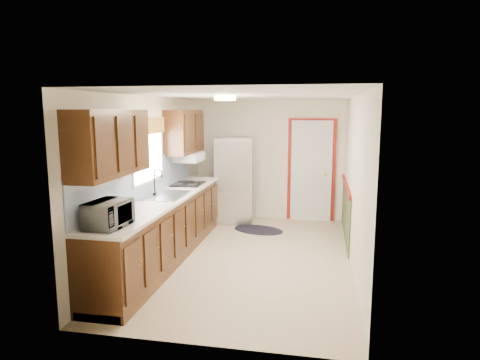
% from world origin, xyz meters
% --- Properties ---
extents(room_shell, '(3.20, 5.20, 2.52)m').
position_xyz_m(room_shell, '(0.00, 0.00, 1.20)').
color(room_shell, '#CDB491').
rests_on(room_shell, ground).
extents(kitchen_run, '(0.63, 4.00, 2.20)m').
position_xyz_m(kitchen_run, '(-1.24, -0.29, 0.81)').
color(kitchen_run, '#3B1F0D').
rests_on(kitchen_run, ground).
extents(back_wall_trim, '(1.12, 2.30, 2.08)m').
position_xyz_m(back_wall_trim, '(0.99, 2.21, 0.89)').
color(back_wall_trim, maroon).
rests_on(back_wall_trim, ground).
extents(ceiling_fixture, '(0.30, 0.30, 0.06)m').
position_xyz_m(ceiling_fixture, '(-0.30, -0.20, 2.36)').
color(ceiling_fixture, '#FFD88C').
rests_on(ceiling_fixture, room_shell).
extents(microwave, '(0.32, 0.54, 0.35)m').
position_xyz_m(microwave, '(-1.20, -1.95, 1.12)').
color(microwave, white).
rests_on(microwave, kitchen_run).
extents(refrigerator, '(0.78, 0.75, 1.68)m').
position_xyz_m(refrigerator, '(-0.63, 2.05, 0.84)').
color(refrigerator, '#B7B7BC').
rests_on(refrigerator, ground).
extents(rug, '(1.09, 0.86, 0.01)m').
position_xyz_m(rug, '(-0.07, 1.51, 0.01)').
color(rug, black).
rests_on(rug, ground).
extents(cooktop, '(0.49, 0.59, 0.02)m').
position_xyz_m(cooktop, '(-1.19, 0.83, 0.95)').
color(cooktop, black).
rests_on(cooktop, kitchen_run).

